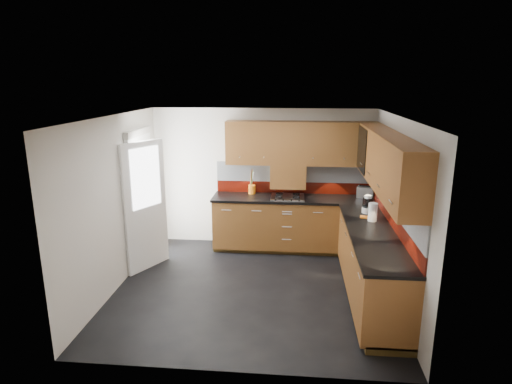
# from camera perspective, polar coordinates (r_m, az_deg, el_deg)

# --- Properties ---
(room) EXTENTS (4.00, 3.80, 2.64)m
(room) POSITION_cam_1_polar(r_m,az_deg,el_deg) (5.66, -0.54, 0.87)
(room) COLOR black
(base_cabinets) EXTENTS (2.70, 3.20, 0.95)m
(base_cabinets) POSITION_cam_1_polar(r_m,az_deg,el_deg) (6.66, 9.36, -6.77)
(base_cabinets) COLOR #562A13
(base_cabinets) RESTS_ON room
(countertop) EXTENTS (2.72, 3.22, 0.04)m
(countertop) POSITION_cam_1_polar(r_m,az_deg,el_deg) (6.49, 9.42, -2.85)
(countertop) COLOR black
(countertop) RESTS_ON base_cabinets
(backsplash) EXTENTS (2.70, 3.20, 0.54)m
(backsplash) POSITION_cam_1_polar(r_m,az_deg,el_deg) (6.64, 11.31, 0.08)
(backsplash) COLOR maroon
(backsplash) RESTS_ON countertop
(upper_cabinets) EXTENTS (2.50, 3.20, 0.72)m
(upper_cabinets) POSITION_cam_1_polar(r_m,az_deg,el_deg) (6.37, 11.31, 5.24)
(upper_cabinets) COLOR #562A13
(upper_cabinets) RESTS_ON room
(extractor_hood) EXTENTS (0.60, 0.33, 0.40)m
(extractor_hood) POSITION_cam_1_polar(r_m,az_deg,el_deg) (7.28, 4.31, 2.16)
(extractor_hood) COLOR #562A13
(extractor_hood) RESTS_ON room
(glass_cabinet) EXTENTS (0.32, 0.80, 0.66)m
(glass_cabinet) POSITION_cam_1_polar(r_m,az_deg,el_deg) (6.71, 15.18, 5.71)
(glass_cabinet) COLOR black
(glass_cabinet) RESTS_ON room
(back_door) EXTENTS (0.42, 1.19, 2.04)m
(back_door) POSITION_cam_1_polar(r_m,az_deg,el_deg) (6.89, -14.77, -1.13)
(back_door) COLOR white
(back_door) RESTS_ON room
(gas_hob) EXTENTS (0.56, 0.49, 0.04)m
(gas_hob) POSITION_cam_1_polar(r_m,az_deg,el_deg) (7.19, 4.24, -0.65)
(gas_hob) COLOR silver
(gas_hob) RESTS_ON countertop
(utensil_pot) EXTENTS (0.12, 0.12, 0.44)m
(utensil_pot) POSITION_cam_1_polar(r_m,az_deg,el_deg) (7.42, -0.56, 0.52)
(utensil_pot) COLOR #C76812
(utensil_pot) RESTS_ON countertop
(toaster) EXTENTS (0.31, 0.24, 0.20)m
(toaster) POSITION_cam_1_polar(r_m,az_deg,el_deg) (7.39, 14.39, -0.02)
(toaster) COLOR silver
(toaster) RESTS_ON countertop
(food_processor) EXTENTS (0.16, 0.16, 0.26)m
(food_processor) POSITION_cam_1_polar(r_m,az_deg,el_deg) (6.55, 14.66, -1.69)
(food_processor) COLOR white
(food_processor) RESTS_ON countertop
(paper_towel) EXTENTS (0.15, 0.15, 0.26)m
(paper_towel) POSITION_cam_1_polar(r_m,az_deg,el_deg) (6.18, 15.30, -2.60)
(paper_towel) COLOR white
(paper_towel) RESTS_ON countertop
(orange_cloth) EXTENTS (0.14, 0.13, 0.01)m
(orange_cloth) POSITION_cam_1_polar(r_m,az_deg,el_deg) (6.35, 14.29, -3.25)
(orange_cloth) COLOR orange
(orange_cloth) RESTS_ON countertop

